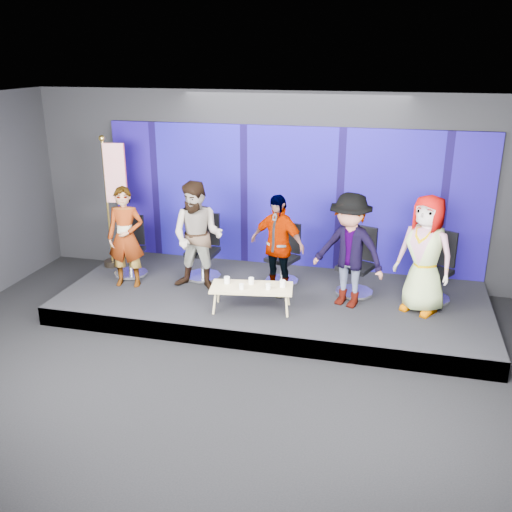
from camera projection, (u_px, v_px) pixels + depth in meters
The scene contains 21 objects.
ground at pixel (232, 388), 7.41m from camera, with size 10.00×10.00×0.00m, color black.
room_walls at pixel (229, 207), 6.60m from camera, with size 10.02×8.02×3.51m.
riser at pixel (273, 301), 9.64m from camera, with size 7.00×3.00×0.30m, color black.
backdrop at pixel (291, 198), 10.48m from camera, with size 7.00×0.08×2.60m, color #14075B.
chair_a at pixel (131, 256), 10.30m from camera, with size 0.69×0.69×1.07m.
panelist_a at pixel (126, 237), 9.66m from camera, with size 0.63×0.41×1.73m, color black.
chair_b at pixel (204, 257), 10.16m from camera, with size 0.66×0.66×1.15m.
panelist_b at pixel (198, 236), 9.50m from camera, with size 0.90×0.70×1.86m, color black.
chair_c at pixel (284, 264), 9.95m from camera, with size 0.75×0.75×1.05m.
panelist_c at pixel (277, 245), 9.33m from camera, with size 0.99×0.41×1.70m, color black.
chair_d at pixel (357, 272), 9.47m from camera, with size 0.82×0.82×1.13m.
panelist_d at pixel (349, 251), 8.86m from camera, with size 1.18×0.68×1.83m, color black.
chair_e at pixel (434, 278), 9.22m from camera, with size 0.87×0.87×1.14m.
panelist_e at pixel (425, 255), 8.65m from camera, with size 0.91×0.59×1.85m, color black.
coffee_table at pixel (252, 288), 8.86m from camera, with size 1.34×0.73×0.39m.
mug_a at pixel (227, 280), 8.96m from camera, with size 0.09×0.09×0.11m, color white.
mug_b at pixel (241, 287), 8.74m from camera, with size 0.07×0.07×0.09m, color white.
mug_c at pixel (251, 281), 8.94m from camera, with size 0.09×0.09×0.10m, color white.
mug_d at pixel (268, 287), 8.73m from camera, with size 0.08×0.08×0.09m, color white.
mug_e at pixel (283, 284), 8.82m from camera, with size 0.09×0.09×0.11m, color white.
flag_stand at pixel (113, 199), 10.38m from camera, with size 0.56×0.33×2.45m.
Camera 1 is at (1.87, -6.13, 4.11)m, focal length 40.00 mm.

